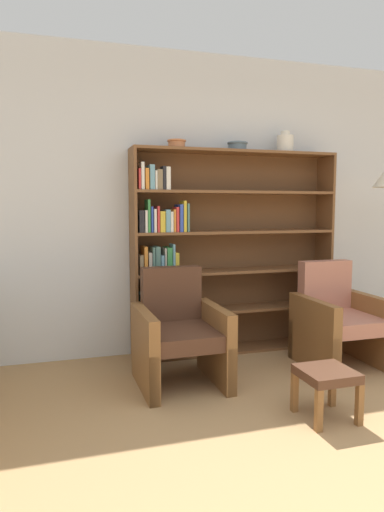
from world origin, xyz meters
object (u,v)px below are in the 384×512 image
object	(u,v)px
bowl_olive	(237,146)
vase_tall	(285,143)
footstool	(327,379)
armchair_cushioned	(339,320)
bowl_brass	(177,143)
bookshelf	(216,255)
armchair_leather	(179,334)

from	to	relation	value
bowl_olive	vase_tall	size ratio (longest dim) A/B	0.95
bowl_olive	vase_tall	bearing A→B (deg)	0.00
vase_tall	footstool	world-z (taller)	vase_tall
footstool	vase_tall	bearing A→B (deg)	72.45
armchair_cushioned	footstool	world-z (taller)	armchair_cushioned
bowl_brass	bowl_olive	size ratio (longest dim) A/B	0.89
bowl_olive	vase_tall	xyz separation A→B (m)	(0.48, 0.00, 0.04)
bowl_olive	footstool	size ratio (longest dim) A/B	0.57
bowl_brass	armchair_cushioned	world-z (taller)	bowl_brass
bookshelf	armchair_cushioned	size ratio (longest dim) A/B	2.20
bowl_brass	footstool	distance (m)	2.29
vase_tall	bookshelf	bearing A→B (deg)	178.56
vase_tall	footstool	bearing A→B (deg)	-107.55
armchair_cushioned	footstool	distance (m)	1.11
vase_tall	armchair_cushioned	bearing A→B (deg)	-71.10
vase_tall	armchair_cushioned	distance (m)	1.70
vase_tall	armchair_leather	xyz separation A→B (m)	(-1.21, -0.62, -1.57)
bowl_brass	armchair_cushioned	size ratio (longest dim) A/B	0.19
vase_tall	armchair_leather	world-z (taller)	vase_tall
armchair_leather	vase_tall	bearing A→B (deg)	-153.49
bookshelf	vase_tall	world-z (taller)	vase_tall
vase_tall	bowl_olive	bearing A→B (deg)	180.00
bowl_brass	vase_tall	bearing A→B (deg)	-0.00
bookshelf	bowl_brass	distance (m)	1.06
bowl_olive	footstool	bearing A→B (deg)	-89.47
bookshelf	footstool	xyz separation A→B (m)	(0.21, -1.50, -0.65)
bookshelf	footstool	size ratio (longest dim) A/B	5.86
armchair_cushioned	footstool	bearing A→B (deg)	51.59
armchair_leather	footstool	bearing A→B (deg)	129.97
bowl_olive	armchair_leather	bearing A→B (deg)	-139.45
footstool	bowl_olive	bearing A→B (deg)	90.53
bowl_brass	armchair_leather	bearing A→B (deg)	-104.02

